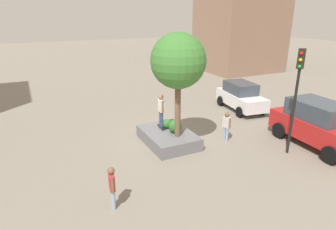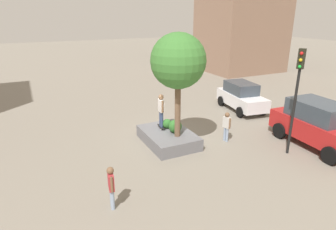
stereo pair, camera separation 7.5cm
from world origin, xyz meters
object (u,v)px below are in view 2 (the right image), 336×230
(traffic_light_corner, at_px, (297,85))
(pedestrian_crossing, at_px, (227,125))
(police_car, at_px, (241,96))
(skateboard, at_px, (161,127))
(sedan_parked, at_px, (319,124))
(bystander_watching, at_px, (111,185))
(planter_ledge, at_px, (168,137))
(plaza_tree, at_px, (178,62))
(skateboarder, at_px, (161,108))

(traffic_light_corner, distance_m, pedestrian_crossing, 3.84)
(police_car, bearing_deg, skateboard, -73.65)
(sedan_parked, relative_size, bystander_watching, 3.15)
(planter_ledge, height_order, bystander_watching, bystander_watching)
(planter_ledge, distance_m, traffic_light_corner, 6.49)
(plaza_tree, height_order, pedestrian_crossing, plaza_tree)
(plaza_tree, relative_size, pedestrian_crossing, 3.15)
(skateboarder, xyz_separation_m, bystander_watching, (4.50, -3.90, -0.78))
(pedestrian_crossing, bearing_deg, bystander_watching, -67.66)
(plaza_tree, height_order, skateboard, plaza_tree)
(skateboarder, bearing_deg, police_car, 106.35)
(skateboarder, bearing_deg, pedestrian_crossing, 59.04)
(plaza_tree, relative_size, traffic_light_corner, 1.01)
(planter_ledge, height_order, sedan_parked, sedan_parked)
(pedestrian_crossing, bearing_deg, police_car, 132.94)
(skateboard, distance_m, skateboarder, 1.01)
(skateboarder, distance_m, traffic_light_corner, 6.43)
(plaza_tree, bearing_deg, skateboarder, -168.27)
(plaza_tree, height_order, traffic_light_corner, plaza_tree)
(planter_ledge, distance_m, skateboard, 0.74)
(skateboarder, bearing_deg, planter_ledge, 6.68)
(police_car, distance_m, sedan_parked, 6.19)
(skateboarder, xyz_separation_m, sedan_parked, (4.16, 6.57, -0.55))
(skateboarder, relative_size, traffic_light_corner, 0.36)
(traffic_light_corner, bearing_deg, skateboard, -131.54)
(plaza_tree, distance_m, sedan_parked, 7.58)
(traffic_light_corner, xyz_separation_m, bystander_watching, (0.37, -8.56, -2.39))
(planter_ledge, bearing_deg, bystander_watching, -45.86)
(skateboard, relative_size, pedestrian_crossing, 0.53)
(planter_ledge, xyz_separation_m, bystander_watching, (3.86, -3.98, 0.59))
(pedestrian_crossing, bearing_deg, skateboarder, -120.96)
(skateboarder, relative_size, pedestrian_crossing, 1.11)
(skateboard, height_order, pedestrian_crossing, pedestrian_crossing)
(bystander_watching, bearing_deg, sedan_parked, 91.88)
(skateboard, relative_size, police_car, 0.19)
(police_car, relative_size, sedan_parked, 0.86)
(skateboard, distance_m, sedan_parked, 7.79)
(plaza_tree, bearing_deg, sedan_parked, 65.52)
(plaza_tree, relative_size, sedan_parked, 1.00)
(skateboard, bearing_deg, skateboarder, 63.43)
(skateboarder, xyz_separation_m, traffic_light_corner, (4.13, 4.66, 1.61))
(planter_ledge, xyz_separation_m, police_car, (-2.66, 6.81, 0.64))
(plaza_tree, distance_m, pedestrian_crossing, 4.24)
(planter_ledge, bearing_deg, traffic_light_corner, 52.75)
(plaza_tree, height_order, police_car, plaza_tree)
(traffic_light_corner, xyz_separation_m, pedestrian_crossing, (-2.41, -1.79, -2.39))
(traffic_light_corner, bearing_deg, planter_ledge, -127.25)
(bystander_watching, bearing_deg, skateboard, 139.08)
(police_car, xyz_separation_m, pedestrian_crossing, (3.74, -4.02, -0.05))
(traffic_light_corner, distance_m, bystander_watching, 8.90)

